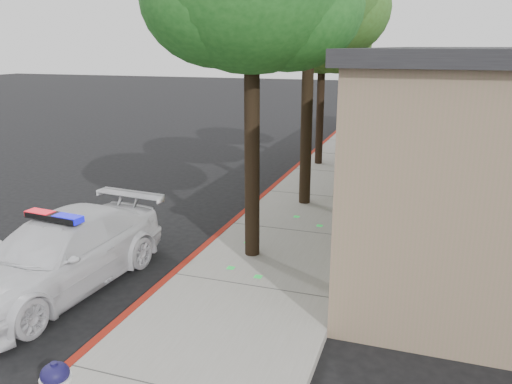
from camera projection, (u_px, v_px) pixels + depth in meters
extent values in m
plane|color=black|center=(170.00, 280.00, 9.59)|extent=(120.00, 120.00, 0.00)
cube|color=gray|center=(292.00, 233.00, 11.81)|extent=(3.20, 60.00, 0.15)
cube|color=maroon|center=(231.00, 225.00, 12.28)|extent=(0.14, 60.00, 0.16)
cube|color=#896E5A|center=(509.00, 125.00, 15.16)|extent=(7.00, 20.00, 4.00)
cube|color=black|center=(351.00, 182.00, 8.98)|extent=(0.08, 1.48, 1.68)
cube|color=black|center=(371.00, 150.00, 11.71)|extent=(0.08, 1.48, 1.68)
cube|color=black|center=(383.00, 131.00, 14.44)|extent=(0.08, 1.48, 1.68)
cube|color=black|center=(391.00, 117.00, 17.17)|extent=(0.08, 1.48, 1.68)
cube|color=black|center=(397.00, 107.00, 19.90)|extent=(0.08, 1.48, 1.68)
cube|color=black|center=(401.00, 100.00, 22.63)|extent=(0.08, 1.48, 1.68)
cube|color=black|center=(405.00, 94.00, 25.36)|extent=(0.08, 1.48, 1.68)
imported|color=silver|center=(58.00, 255.00, 9.08)|extent=(2.25, 4.73, 1.33)
cube|color=black|center=(54.00, 217.00, 8.88)|extent=(1.22, 0.38, 0.10)
cube|color=red|center=(40.00, 214.00, 9.01)|extent=(0.54, 0.28, 0.11)
cube|color=#0D0CDA|center=(68.00, 219.00, 8.76)|extent=(0.54, 0.28, 0.11)
cylinder|color=white|center=(56.00, 379.00, 5.44)|extent=(0.34, 0.34, 0.04)
ellipsoid|color=#14103C|center=(55.00, 374.00, 5.43)|extent=(0.31, 0.31, 0.23)
cylinder|color=#14103C|center=(54.00, 365.00, 5.40)|extent=(0.07, 0.07, 0.06)
cylinder|color=black|center=(252.00, 156.00, 9.87)|extent=(0.30, 0.30, 4.13)
ellipsoid|color=#1B531A|center=(289.00, 6.00, 9.13)|extent=(2.75, 2.75, 2.34)
cylinder|color=black|center=(306.00, 124.00, 13.28)|extent=(0.30, 0.30, 4.33)
ellipsoid|color=#34581B|center=(332.00, 8.00, 12.61)|extent=(2.93, 2.93, 2.49)
ellipsoid|color=#34581B|center=(289.00, 3.00, 12.43)|extent=(2.81, 2.81, 2.39)
cylinder|color=black|center=(320.00, 114.00, 18.03)|extent=(0.27, 0.27, 3.57)
ellipsoid|color=#1F4A17|center=(323.00, 35.00, 17.28)|extent=(3.06, 3.06, 2.60)
ellipsoid|color=#1F4A17|center=(338.00, 44.00, 17.47)|extent=(2.35, 2.35, 2.00)
ellipsoid|color=#1F4A17|center=(313.00, 41.00, 17.10)|extent=(2.45, 2.45, 2.08)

